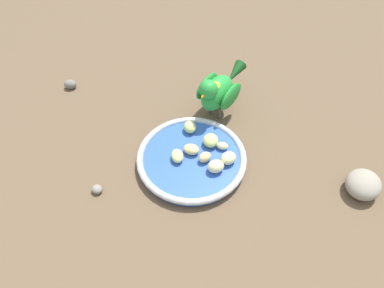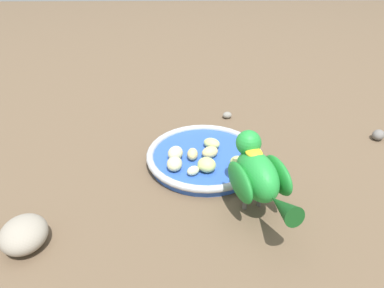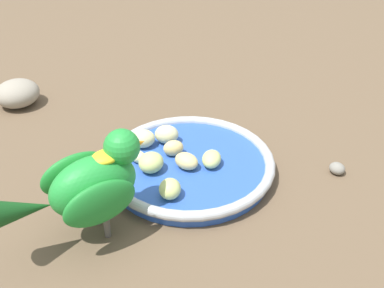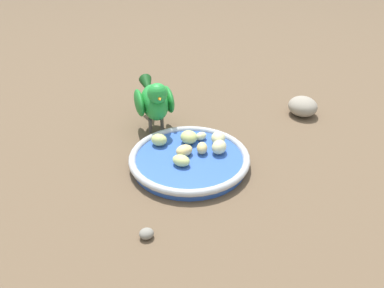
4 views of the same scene
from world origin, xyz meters
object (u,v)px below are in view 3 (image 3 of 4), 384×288
feeding_bowl (190,165)px  parrot (90,184)px  apple_piece_6 (151,162)px  apple_piece_0 (186,161)px  apple_piece_4 (143,139)px  apple_piece_1 (167,134)px  rock_large (17,93)px  apple_piece_5 (212,159)px  pebble_1 (337,168)px  apple_piece_3 (173,148)px  apple_piece_2 (138,157)px  apple_piece_7 (170,189)px

feeding_bowl → parrot: (-0.15, -0.08, 0.06)m
apple_piece_6 → parrot: bearing=-139.8°
apple_piece_0 → apple_piece_4: size_ratio=1.02×
apple_piece_1 → rock_large: size_ratio=0.47×
apple_piece_1 → parrot: 0.19m
feeding_bowl → apple_piece_5: (0.03, -0.02, 0.02)m
apple_piece_0 → pebble_1: apple_piece_0 is taller
apple_piece_4 → rock_large: size_ratio=0.46×
parrot → rock_large: size_ratio=2.46×
apple_piece_6 → parrot: parrot is taller
feeding_bowl → apple_piece_3: 0.03m
apple_piece_0 → apple_piece_2: apple_piece_0 is taller
apple_piece_6 → pebble_1: apple_piece_6 is taller
apple_piece_0 → apple_piece_3: bearing=102.1°
apple_piece_0 → apple_piece_2: size_ratio=1.38×
apple_piece_3 → parrot: size_ratio=0.16×
apple_piece_2 → pebble_1: size_ratio=1.10×
apple_piece_1 → apple_piece_5: apple_piece_1 is taller
apple_piece_5 → parrot: size_ratio=0.19×
apple_piece_5 → apple_piece_7: bearing=-147.9°
apple_piece_3 → rock_large: size_ratio=0.39×
apple_piece_5 → apple_piece_6: size_ratio=0.98×
rock_large → pebble_1: 0.54m
apple_piece_2 → rock_large: rock_large is taller
apple_piece_5 → apple_piece_3: bearing=135.8°
apple_piece_1 → rock_large: bearing=132.4°
apple_piece_5 → pebble_1: apple_piece_5 is taller
apple_piece_4 → feeding_bowl: bearing=-49.8°
feeding_bowl → apple_piece_4: size_ratio=6.95×
apple_piece_1 → apple_piece_7: apple_piece_1 is taller
apple_piece_7 → parrot: parrot is taller
feeding_bowl → apple_piece_7: 0.08m
apple_piece_1 → apple_piece_3: size_ratio=1.20×
apple_piece_7 → pebble_1: size_ratio=1.43×
feeding_bowl → pebble_1: bearing=-18.9°
apple_piece_4 → apple_piece_6: size_ratio=0.95×
rock_large → apple_piece_3: bearing=-51.7°
apple_piece_0 → apple_piece_5: size_ratio=0.98×
apple_piece_0 → apple_piece_4: (-0.04, 0.07, 0.00)m
apple_piece_3 → rock_large: 0.33m
rock_large → apple_piece_1: bearing=-47.6°
apple_piece_2 → apple_piece_4: apple_piece_4 is taller
apple_piece_0 → rock_large: size_ratio=0.46×
apple_piece_2 → apple_piece_3: apple_piece_3 is taller
apple_piece_2 → apple_piece_7: 0.09m
apple_piece_5 → rock_large: (-0.24, 0.30, -0.01)m
apple_piece_6 → apple_piece_7: (0.01, -0.06, -0.00)m
apple_piece_2 → apple_piece_3: 0.05m
apple_piece_0 → parrot: (-0.14, -0.07, 0.05)m
apple_piece_1 → apple_piece_7: 0.13m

